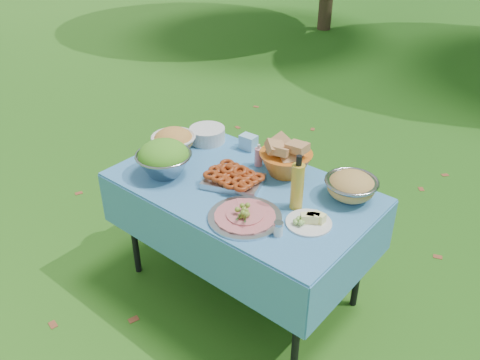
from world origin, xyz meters
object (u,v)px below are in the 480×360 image
at_px(plate_stack, 207,134).
at_px(bread_bowl, 286,158).
at_px(oil_bottle, 298,182).
at_px(charcuterie_platter, 245,211).
at_px(salad_bowl, 164,158).
at_px(pasta_bowl_steel, 351,186).
at_px(picnic_table, 242,239).

height_order(plate_stack, bread_bowl, bread_bowl).
bearing_deg(oil_bottle, bread_bowl, 134.72).
bearing_deg(charcuterie_platter, salad_bowl, 176.22).
relative_size(plate_stack, pasta_bowl_steel, 0.81).
bearing_deg(bread_bowl, picnic_table, -111.58).
relative_size(plate_stack, charcuterie_platter, 0.60).
relative_size(pasta_bowl_steel, charcuterie_platter, 0.74).
bearing_deg(oil_bottle, salad_bowl, -165.04).
distance_m(charcuterie_platter, oil_bottle, 0.31).
height_order(bread_bowl, oil_bottle, oil_bottle).
relative_size(plate_stack, oil_bottle, 0.74).
height_order(picnic_table, plate_stack, plate_stack).
xyz_separation_m(pasta_bowl_steel, charcuterie_platter, (-0.31, -0.51, -0.03)).
xyz_separation_m(picnic_table, pasta_bowl_steel, (0.52, 0.28, 0.46)).
distance_m(plate_stack, bread_bowl, 0.63).
bearing_deg(charcuterie_platter, picnic_table, 132.41).
relative_size(salad_bowl, pasta_bowl_steel, 1.13).
height_order(picnic_table, bread_bowl, bread_bowl).
distance_m(salad_bowl, charcuterie_platter, 0.64).
height_order(picnic_table, pasta_bowl_steel, pasta_bowl_steel).
height_order(plate_stack, oil_bottle, oil_bottle).
height_order(pasta_bowl_steel, oil_bottle, oil_bottle).
xyz_separation_m(pasta_bowl_steel, oil_bottle, (-0.17, -0.26, 0.08)).
bearing_deg(charcuterie_platter, pasta_bowl_steel, 58.42).
bearing_deg(salad_bowl, charcuterie_platter, -3.78).
distance_m(bread_bowl, charcuterie_platter, 0.51).
relative_size(salad_bowl, bread_bowl, 1.04).
bearing_deg(bread_bowl, salad_bowl, -139.32).
bearing_deg(bread_bowl, plate_stack, 179.27).
distance_m(salad_bowl, plate_stack, 0.48).
bearing_deg(picnic_table, oil_bottle, 3.15).
bearing_deg(oil_bottle, plate_stack, 163.60).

